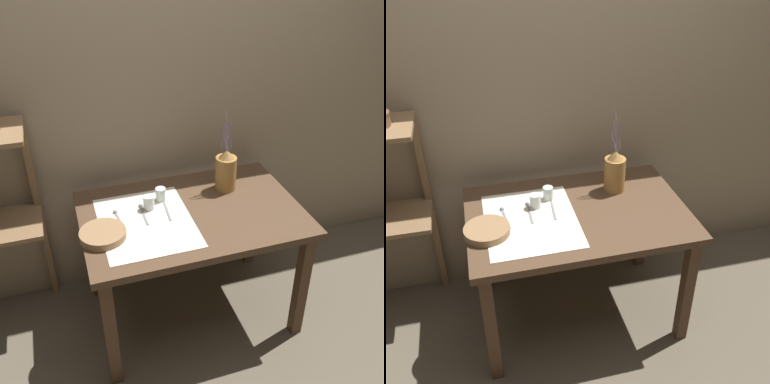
{
  "view_description": "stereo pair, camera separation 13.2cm",
  "coord_description": "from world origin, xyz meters",
  "views": [
    {
      "loc": [
        -0.61,
        -1.86,
        2.06
      ],
      "look_at": [
        0.0,
        0.0,
        0.85
      ],
      "focal_mm": 42.0,
      "sensor_mm": 36.0,
      "label": 1
    },
    {
      "loc": [
        -0.49,
        -1.9,
        2.06
      ],
      "look_at": [
        0.0,
        0.0,
        0.85
      ],
      "focal_mm": 42.0,
      "sensor_mm": 36.0,
      "label": 2
    }
  ],
  "objects": [
    {
      "name": "spoon_inner",
      "position": [
        -0.38,
        0.07,
        0.74
      ],
      "size": [
        0.04,
        0.19,
        0.02
      ],
      "color": "gray",
      "rests_on": "wooden_table"
    },
    {
      "name": "glass_tumbler_near",
      "position": [
        -0.21,
        0.09,
        0.77
      ],
      "size": [
        0.06,
        0.06,
        0.08
      ],
      "color": "silver",
      "rests_on": "wooden_table"
    },
    {
      "name": "wooden_table",
      "position": [
        0.0,
        0.0,
        0.63
      ],
      "size": [
        1.16,
        0.78,
        0.73
      ],
      "color": "#4C3523",
      "rests_on": "ground_plane"
    },
    {
      "name": "ground_plane",
      "position": [
        0.0,
        0.0,
        0.0
      ],
      "size": [
        12.0,
        12.0,
        0.0
      ],
      "primitive_type": "plane",
      "color": "brown"
    },
    {
      "name": "pitcher_with_flowers",
      "position": [
        0.26,
        0.16,
        0.85
      ],
      "size": [
        0.12,
        0.12,
        0.46
      ],
      "color": "olive",
      "rests_on": "wooden_table"
    },
    {
      "name": "spoon_outer",
      "position": [
        -0.25,
        0.09,
        0.74
      ],
      "size": [
        0.02,
        0.19,
        0.02
      ],
      "color": "gray",
      "rests_on": "wooden_table"
    },
    {
      "name": "knife_center",
      "position": [
        -0.12,
        0.04,
        0.74
      ],
      "size": [
        0.03,
        0.18,
        0.0
      ],
      "color": "gray",
      "rests_on": "wooden_table"
    },
    {
      "name": "stone_wall_back",
      "position": [
        0.0,
        0.5,
        1.2
      ],
      "size": [
        7.0,
        0.06,
        2.4
      ],
      "color": "gray",
      "rests_on": "ground_plane"
    },
    {
      "name": "wooden_bowl",
      "position": [
        -0.48,
        -0.08,
        0.75
      ],
      "size": [
        0.23,
        0.23,
        0.04
      ],
      "color": "#8E6B47",
      "rests_on": "wooden_table"
    },
    {
      "name": "linen_cloth",
      "position": [
        -0.25,
        -0.02,
        0.73
      ],
      "size": [
        0.46,
        0.58,
        0.0
      ],
      "color": "beige",
      "rests_on": "wooden_table"
    },
    {
      "name": "glass_tumbler_far",
      "position": [
        -0.13,
        0.16,
        0.77
      ],
      "size": [
        0.06,
        0.06,
        0.07
      ],
      "color": "silver",
      "rests_on": "wooden_table"
    }
  ]
}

